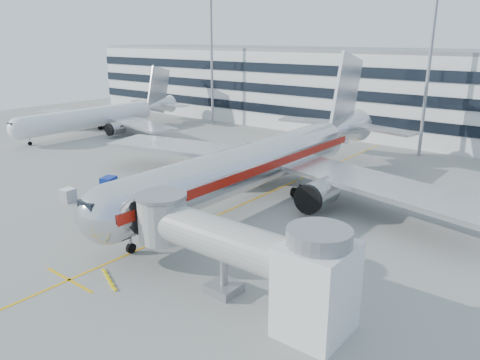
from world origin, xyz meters
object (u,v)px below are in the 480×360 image
Objects in this scene: main_jet at (265,160)px; belt_loader at (140,212)px; cargo_container_left at (68,195)px; ramp_worker at (123,214)px; cargo_container_right at (137,190)px; cargo_container_front at (131,198)px; baggage_tug at (113,189)px.

main_jet is 10.12× the size of belt_loader.
cargo_container_left is 9.74m from ramp_worker.
ramp_worker is (-6.30, -15.56, -3.41)m from main_jet.
belt_loader is 3.04× the size of ramp_worker.
cargo_container_left is 7.69m from cargo_container_right.
cargo_container_left is 7.55m from cargo_container_front.
cargo_container_left is at bearing -151.20° from cargo_container_front.
ramp_worker is (3.12, -3.56, 0.03)m from cargo_container_front.
cargo_container_front is (-3.73, 1.94, 0.12)m from belt_loader.
main_jet is at bearing 67.79° from belt_loader.
cargo_container_front is at bearing -6.00° from baggage_tug.
belt_loader is (-5.70, -13.95, -3.55)m from main_jet.
ramp_worker is at bearing 0.48° from cargo_container_left.
baggage_tug reaches higher than cargo_container_left.
baggage_tug is 7.97m from ramp_worker.
main_jet is 33.72× the size of cargo_container_left.
cargo_container_left is at bearing -135.72° from main_jet.
ramp_worker is (4.76, -5.78, -0.05)m from cargo_container_right.
cargo_container_front is 4.73m from ramp_worker.
belt_loader reaches higher than cargo_container_front.
main_jet is 17.13m from ramp_worker.
baggage_tug reaches higher than cargo_container_front.
cargo_container_left is at bearing -130.36° from cargo_container_right.
main_jet reaches higher than baggage_tug.
cargo_container_left is (-2.82, -4.04, -0.30)m from baggage_tug.
cargo_container_front is (1.63, -2.22, -0.08)m from cargo_container_right.
baggage_tug is 2.42× the size of cargo_container_left.
cargo_container_front is (3.80, -0.40, -0.25)m from baggage_tug.
cargo_container_front is at bearing -128.13° from main_jet.
baggage_tug is 1.88× the size of cargo_container_front.
main_jet is 15.65m from cargo_container_front.
cargo_container_front is 1.17× the size of ramp_worker.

